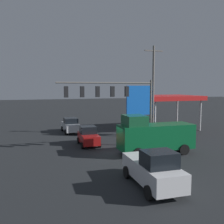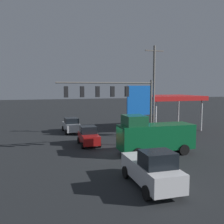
{
  "view_description": "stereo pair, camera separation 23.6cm",
  "coord_description": "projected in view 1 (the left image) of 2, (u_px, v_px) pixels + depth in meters",
  "views": [
    {
      "loc": [
        7.37,
        20.49,
        6.09
      ],
      "look_at": [
        0.0,
        -2.0,
        3.65
      ],
      "focal_mm": 40.0,
      "sensor_mm": 36.0,
      "label": 1
    },
    {
      "loc": [
        7.15,
        20.56,
        6.09
      ],
      "look_at": [
        0.0,
        -2.0,
        3.65
      ],
      "focal_mm": 40.0,
      "sensor_mm": 36.0,
      "label": 2
    }
  ],
  "objects": [
    {
      "name": "pickup_parked",
      "position": [
        153.0,
        169.0,
        15.04
      ],
      "size": [
        2.35,
        5.24,
        2.4
      ],
      "rotation": [
        0.0,
        0.0,
        1.55
      ],
      "color": "silver",
      "rests_on": "ground"
    },
    {
      "name": "price_sign",
      "position": [
        139.0,
        102.0,
        29.71
      ],
      "size": [
        3.1,
        0.27,
        6.17
      ],
      "color": "silver",
      "rests_on": "ground"
    },
    {
      "name": "sedan_far",
      "position": [
        71.0,
        125.0,
        32.98
      ],
      "size": [
        2.15,
        4.45,
        1.93
      ],
      "rotation": [
        0.0,
        0.0,
        1.6
      ],
      "color": "silver",
      "rests_on": "ground"
    },
    {
      "name": "gas_station_canopy",
      "position": [
        168.0,
        98.0,
        35.67
      ],
      "size": [
        8.16,
        6.95,
        4.79
      ],
      "color": "red",
      "rests_on": "ground"
    },
    {
      "name": "utility_pole",
      "position": [
        153.0,
        89.0,
        30.28
      ],
      "size": [
        2.4,
        0.26,
        10.92
      ],
      "color": "slate",
      "rests_on": "ground"
    },
    {
      "name": "hatchback_crossing",
      "position": [
        88.0,
        136.0,
        25.84
      ],
      "size": [
        2.04,
        3.84,
        1.97
      ],
      "rotation": [
        0.0,
        0.0,
        1.54
      ],
      "color": "maroon",
      "rests_on": "ground"
    },
    {
      "name": "delivery_truck",
      "position": [
        154.0,
        135.0,
        22.46
      ],
      "size": [
        6.85,
        2.68,
        3.58
      ],
      "rotation": [
        0.0,
        0.0,
        -0.02
      ],
      "color": "#0C592D",
      "rests_on": "ground"
    },
    {
      "name": "ground_plane",
      "position": [
        119.0,
        155.0,
        22.28
      ],
      "size": [
        200.0,
        200.0,
        0.0
      ],
      "primitive_type": "plane",
      "color": "black"
    },
    {
      "name": "traffic_signal_assembly",
      "position": [
        112.0,
        96.0,
        23.62
      ],
      "size": [
        9.4,
        0.43,
        6.72
      ],
      "color": "slate",
      "rests_on": "ground"
    }
  ]
}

